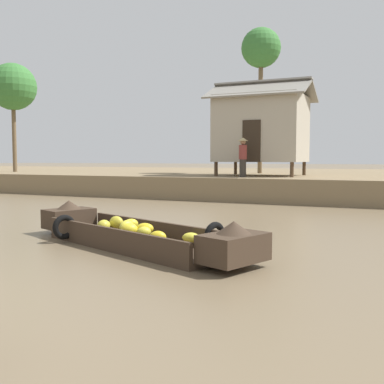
{
  "coord_description": "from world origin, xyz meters",
  "views": [
    {
      "loc": [
        5.78,
        -2.16,
        1.73
      ],
      "look_at": [
        1.35,
        7.63,
        0.96
      ],
      "focal_mm": 42.92,
      "sensor_mm": 36.0,
      "label": 1
    }
  ],
  "objects": [
    {
      "name": "ground_plane",
      "position": [
        0.0,
        10.0,
        0.0
      ],
      "size": [
        300.0,
        300.0,
        0.0
      ],
      "primitive_type": "plane",
      "color": "#726047"
    },
    {
      "name": "riverbank_strip",
      "position": [
        0.0,
        25.05,
        0.48
      ],
      "size": [
        160.0,
        20.0,
        0.97
      ],
      "primitive_type": "cube",
      "color": "#7F6B4C",
      "rests_on": "ground"
    },
    {
      "name": "banana_boat",
      "position": [
        1.07,
        5.5,
        0.26
      ],
      "size": [
        5.75,
        3.08,
        0.76
      ],
      "color": "#3D2D21",
      "rests_on": "ground"
    },
    {
      "name": "stilt_house_left",
      "position": [
        -0.05,
        18.46,
        3.17
      ],
      "size": [
        4.52,
        3.6,
        4.34
      ],
      "color": "#4C3826",
      "rests_on": "riverbank_strip"
    },
    {
      "name": "palm_tree_near",
      "position": [
        -15.16,
        18.45,
        5.96
      ],
      "size": [
        2.74,
        2.74,
        6.39
      ],
      "color": "brown",
      "rests_on": "riverbank_strip"
    },
    {
      "name": "palm_tree_mid",
      "position": [
        -1.08,
        21.83,
        7.47
      ],
      "size": [
        2.08,
        2.08,
        7.67
      ],
      "color": "brown",
      "rests_on": "riverbank_strip"
    },
    {
      "name": "vendor_person",
      "position": [
        -0.22,
        16.27,
        1.9
      ],
      "size": [
        0.44,
        0.44,
        1.66
      ],
      "color": "#332D28",
      "rests_on": "riverbank_strip"
    }
  ]
}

